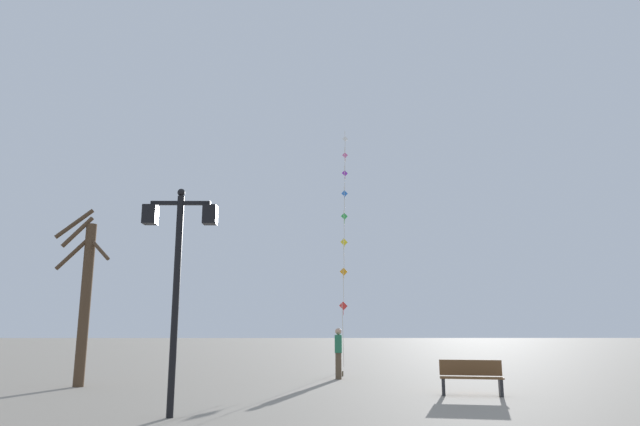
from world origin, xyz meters
The scene contains 6 objects.
ground_plane centered at (0.00, 20.00, 0.00)m, with size 160.00×160.00×0.00m, color gray.
twin_lantern_lamp_post centered at (-1.85, 9.23, 3.19)m, with size 1.53×0.28×4.59m.
kite_train centered at (2.50, 25.35, 7.09)m, with size 1.15×12.87×13.71m.
kite_flyer centered at (1.82, 17.60, 0.90)m, with size 0.27×0.62×1.71m.
bare_tree centered at (-6.08, 15.09, 2.73)m, with size 1.85×0.68×5.41m.
park_bench centered at (5.06, 12.80, 0.45)m, with size 1.66×0.74×0.89m.
Camera 1 is at (0.94, -2.19, 1.71)m, focal length 31.24 mm.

